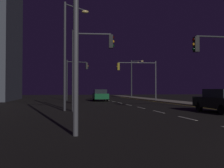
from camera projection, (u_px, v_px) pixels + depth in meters
name	position (u px, v px, depth m)	size (l,w,h in m)	color
ground_plane	(139.00, 107.00, 21.67)	(112.00, 112.00, 0.00)	black
sidewalk_right	(209.00, 106.00, 22.96)	(2.54, 77.00, 0.14)	#9E937F
lane_markings_center	(129.00, 105.00, 25.10)	(0.14, 50.00, 0.01)	silver
lane_edge_line	(170.00, 104.00, 27.57)	(0.14, 53.00, 0.01)	gold
car	(222.00, 100.00, 16.41)	(2.00, 4.47, 1.57)	black
car_oncoming	(100.00, 95.00, 33.83)	(2.04, 4.49, 1.57)	#14592D
traffic_light_near_right	(90.00, 55.00, 17.80)	(2.98, 0.56, 5.74)	#4C4C51
traffic_light_far_right	(138.00, 72.00, 33.21)	(5.29, 0.78, 5.20)	#4C4C51
traffic_light_far_left	(76.00, 72.00, 35.70)	(3.13, 0.60, 5.73)	#2D3033
street_lamp_across_street	(133.00, 75.00, 48.10)	(1.81, 0.67, 6.90)	#2D3033
street_lamp_median	(83.00, 3.00, 8.37)	(1.64, 0.45, 7.41)	#4C4C51
street_lamp_far_end	(134.00, 75.00, 47.40)	(2.18, 1.29, 6.97)	#2D3033
street_lamp_corner	(69.00, 46.00, 18.47)	(1.93, 1.50, 7.91)	#38383D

